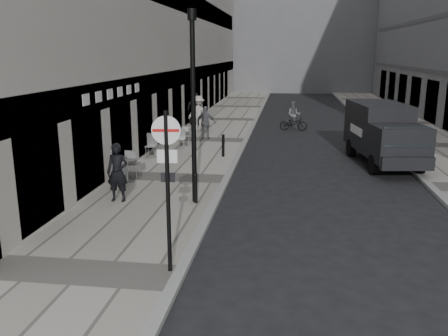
% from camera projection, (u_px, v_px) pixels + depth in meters
% --- Properties ---
extents(sidewalk, '(4.00, 60.00, 0.12)m').
position_uv_depth(sidewalk, '(207.00, 140.00, 24.48)').
color(sidewalk, '#A6A096').
rests_on(sidewalk, ground).
extents(far_sidewalk, '(4.00, 60.00, 0.12)m').
position_uv_depth(far_sidewalk, '(429.00, 146.00, 23.05)').
color(far_sidewalk, '#A6A096').
rests_on(far_sidewalk, ground).
extents(walking_man, '(0.65, 0.43, 1.78)m').
position_uv_depth(walking_man, '(118.00, 172.00, 14.16)').
color(walking_man, black).
rests_on(walking_man, sidewalk).
extents(sign_post, '(0.57, 0.12, 3.31)m').
position_uv_depth(sign_post, '(167.00, 171.00, 9.30)').
color(sign_post, black).
rests_on(sign_post, sidewalk).
extents(lamppost, '(0.25, 0.25, 5.56)m').
position_uv_depth(lamppost, '(193.00, 99.00, 13.61)').
color(lamppost, black).
rests_on(lamppost, sidewalk).
extents(bollard_near, '(0.11, 0.11, 0.85)m').
position_uv_depth(bollard_near, '(196.00, 189.00, 14.10)').
color(bollard_near, black).
rests_on(bollard_near, sidewalk).
extents(bollard_far, '(0.12, 0.12, 0.90)m').
position_uv_depth(bollard_far, '(223.00, 146.00, 20.35)').
color(bollard_far, black).
rests_on(bollard_far, sidewalk).
extents(panel_van, '(2.61, 5.40, 2.45)m').
position_uv_depth(panel_van, '(383.00, 131.00, 19.32)').
color(panel_van, black).
rests_on(panel_van, ground).
extents(cyclist, '(1.61, 0.63, 1.71)m').
position_uv_depth(cyclist, '(294.00, 119.00, 27.81)').
color(cyclist, black).
rests_on(cyclist, ground).
extents(pedestrian_a, '(1.03, 0.49, 1.71)m').
position_uv_depth(pedestrian_a, '(206.00, 123.00, 24.22)').
color(pedestrian_a, '#5A5B60').
rests_on(pedestrian_a, sidewalk).
extents(pedestrian_b, '(1.38, 0.94, 1.98)m').
position_uv_depth(pedestrian_b, '(199.00, 113.00, 27.02)').
color(pedestrian_b, '#ADA6A0').
rests_on(pedestrian_b, sidewalk).
extents(pedestrian_c, '(1.10, 0.87, 1.98)m').
position_uv_depth(pedestrian_c, '(195.00, 109.00, 29.19)').
color(pedestrian_c, black).
rests_on(pedestrian_c, sidewalk).
extents(cafe_table_near, '(0.80, 1.80, 1.02)m').
position_uv_depth(cafe_table_near, '(155.00, 143.00, 20.73)').
color(cafe_table_near, '#A6A6A8').
rests_on(cafe_table_near, sidewalk).
extents(cafe_table_mid, '(0.67, 1.52, 0.86)m').
position_uv_depth(cafe_table_mid, '(184.00, 137.00, 22.66)').
color(cafe_table_mid, silver).
rests_on(cafe_table_mid, sidewalk).
extents(cafe_table_far, '(0.79, 1.77, 1.01)m').
position_uv_depth(cafe_table_far, '(127.00, 168.00, 16.30)').
color(cafe_table_far, silver).
rests_on(cafe_table_far, sidewalk).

